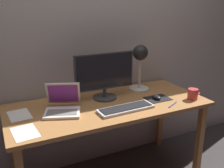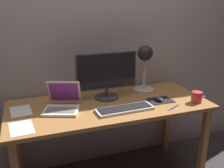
# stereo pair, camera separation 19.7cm
# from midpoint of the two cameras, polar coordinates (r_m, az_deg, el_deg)

# --- Properties ---
(back_wall) EXTENTS (4.80, 0.06, 2.60)m
(back_wall) POSITION_cam_midpoint_polar(r_m,az_deg,el_deg) (2.30, -1.51, 12.31)
(back_wall) COLOR #A8A099
(back_wall) RESTS_ON ground
(desk) EXTENTS (1.60, 0.70, 0.74)m
(desk) POSITION_cam_midpoint_polar(r_m,az_deg,el_deg) (2.10, 2.06, -6.40)
(desk) COLOR #A8703D
(desk) RESTS_ON ground
(monitor) EXTENTS (0.51, 0.20, 0.39)m
(monitor) POSITION_cam_midpoint_polar(r_m,az_deg,el_deg) (2.12, 1.46, 2.22)
(monitor) COLOR #38383A
(monitor) RESTS_ON desk
(keyboard_main) EXTENTS (0.45, 0.16, 0.03)m
(keyboard_main) POSITION_cam_midpoint_polar(r_m,az_deg,el_deg) (1.95, 5.77, -5.62)
(keyboard_main) COLOR silver
(keyboard_main) RESTS_ON desk
(laptop) EXTENTS (0.34, 0.35, 0.21)m
(laptop) POSITION_cam_midpoint_polar(r_m,az_deg,el_deg) (1.97, -8.12, -3.89)
(laptop) COLOR silver
(laptop) RESTS_ON desk
(desk_lamp) EXTENTS (0.19, 0.19, 0.42)m
(desk_lamp) POSITION_cam_midpoint_polar(r_m,az_deg,el_deg) (2.32, 9.75, 5.26)
(desk_lamp) COLOR beige
(desk_lamp) RESTS_ON desk
(mousepad) EXTENTS (0.20, 0.16, 0.00)m
(mousepad) POSITION_cam_midpoint_polar(r_m,az_deg,el_deg) (2.18, 13.23, -3.60)
(mousepad) COLOR black
(mousepad) RESTS_ON desk
(mouse) EXTENTS (0.06, 0.10, 0.03)m
(mouse) POSITION_cam_midpoint_polar(r_m,az_deg,el_deg) (2.16, 12.96, -3.28)
(mouse) COLOR black
(mouse) RESTS_ON mousepad
(coffee_mug) EXTENTS (0.12, 0.08, 0.09)m
(coffee_mug) POSITION_cam_midpoint_polar(r_m,az_deg,el_deg) (2.22, 20.79, -2.80)
(coffee_mug) COLOR #CC3F3F
(coffee_mug) RESTS_ON desk
(paper_sheet_near_mouse) EXTENTS (0.17, 0.22, 0.00)m
(paper_sheet_near_mouse) POSITION_cam_midpoint_polar(r_m,az_deg,el_deg) (2.02, -17.04, -5.80)
(paper_sheet_near_mouse) COLOR white
(paper_sheet_near_mouse) RESTS_ON desk
(paper_sheet_by_keyboard) EXTENTS (0.17, 0.22, 0.00)m
(paper_sheet_by_keyboard) POSITION_cam_midpoint_polar(r_m,az_deg,el_deg) (1.76, -16.49, -9.44)
(paper_sheet_by_keyboard) COLOR white
(paper_sheet_by_keyboard) RESTS_ON desk
(pen) EXTENTS (0.13, 0.07, 0.01)m
(pen) POSITION_cam_midpoint_polar(r_m,az_deg,el_deg) (2.07, 16.28, -5.05)
(pen) COLOR #2633A5
(pen) RESTS_ON desk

